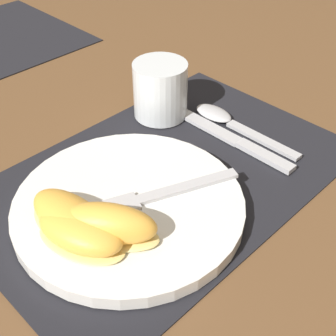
{
  "coord_description": "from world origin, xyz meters",
  "views": [
    {
      "loc": [
        -0.31,
        -0.32,
        0.38
      ],
      "look_at": [
        -0.01,
        -0.01,
        0.02
      ],
      "focal_mm": 50.0,
      "sensor_mm": 36.0,
      "label": 1
    }
  ],
  "objects": [
    {
      "name": "citrus_wedge_0",
      "position": [
        -0.14,
        -0.01,
        0.03
      ],
      "size": [
        0.06,
        0.12,
        0.03
      ],
      "color": "#F4DB84",
      "rests_on": "plate"
    },
    {
      "name": "juice_glass",
      "position": [
        0.09,
        0.1,
        0.04
      ],
      "size": [
        0.08,
        0.08,
        0.08
      ],
      "color": "silver",
      "rests_on": "placemat"
    },
    {
      "name": "placemat",
      "position": [
        0.0,
        0.0,
        0.0
      ],
      "size": [
        0.47,
        0.3,
        0.0
      ],
      "color": "black",
      "rests_on": "ground_plane"
    },
    {
      "name": "plate",
      "position": [
        -0.07,
        -0.02,
        0.01
      ],
      "size": [
        0.26,
        0.26,
        0.02
      ],
      "color": "white",
      "rests_on": "placemat"
    },
    {
      "name": "ground_plane",
      "position": [
        0.0,
        0.0,
        0.0
      ],
      "size": [
        3.0,
        3.0,
        0.0
      ],
      "primitive_type": "plane",
      "color": "brown"
    },
    {
      "name": "citrus_wedge_1",
      "position": [
        -0.15,
        -0.03,
        0.03
      ],
      "size": [
        0.08,
        0.11,
        0.03
      ],
      "color": "#F4DB84",
      "rests_on": "plate"
    },
    {
      "name": "spoon",
      "position": [
        0.14,
        0.02,
        0.01
      ],
      "size": [
        0.03,
        0.18,
        0.01
      ],
      "color": "#BCBCC1",
      "rests_on": "placemat"
    },
    {
      "name": "knife",
      "position": [
        0.12,
        -0.01,
        0.01
      ],
      "size": [
        0.02,
        0.21,
        0.01
      ],
      "color": "#BCBCC1",
      "rests_on": "placemat"
    },
    {
      "name": "citrus_wedge_2",
      "position": [
        -0.12,
        -0.04,
        0.04
      ],
      "size": [
        0.1,
        0.11,
        0.04
      ],
      "color": "#F4DB84",
      "rests_on": "plate"
    },
    {
      "name": "fork",
      "position": [
        -0.06,
        -0.03,
        0.02
      ],
      "size": [
        0.19,
        0.09,
        0.0
      ],
      "color": "#BCBCC1",
      "rests_on": "plate"
    }
  ]
}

